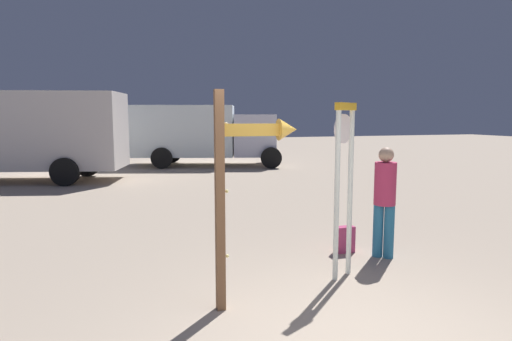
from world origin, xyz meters
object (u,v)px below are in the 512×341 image
(person_near_clock, at_px, (385,197))
(backpack, at_px, (345,240))
(box_truck_near, at_px, (201,132))
(box_truck_far, at_px, (28,133))
(standing_clock, at_px, (344,174))
(arrow_sign, at_px, (245,170))

(person_near_clock, relative_size, backpack, 4.05)
(backpack, xyz_separation_m, box_truck_near, (0.17, 13.28, 1.28))
(backpack, relative_size, box_truck_far, 0.06)
(standing_clock, xyz_separation_m, person_near_clock, (1.03, 0.54, -0.47))
(arrow_sign, xyz_separation_m, person_near_clock, (2.56, 1.05, -0.63))
(standing_clock, bearing_deg, box_truck_near, 86.96)
(standing_clock, xyz_separation_m, backpack, (0.58, 0.95, -1.23))
(standing_clock, xyz_separation_m, box_truck_near, (0.76, 14.24, 0.06))
(standing_clock, height_order, box_truck_far, box_truck_far)
(backpack, bearing_deg, person_near_clock, -42.54)
(backpack, relative_size, box_truck_near, 0.06)
(standing_clock, relative_size, arrow_sign, 0.96)
(person_near_clock, bearing_deg, standing_clock, -152.20)
(standing_clock, bearing_deg, arrow_sign, -161.72)
(box_truck_near, xyz_separation_m, box_truck_far, (-6.47, -2.98, 0.15))
(box_truck_near, bearing_deg, standing_clock, -93.04)
(person_near_clock, height_order, backpack, person_near_clock)
(standing_clock, distance_m, box_truck_far, 12.63)
(box_truck_far, bearing_deg, person_near_clock, -57.80)
(box_truck_near, distance_m, box_truck_far, 7.13)
(person_near_clock, xyz_separation_m, box_truck_far, (-6.75, 10.71, 0.67))
(box_truck_near, relative_size, box_truck_far, 0.99)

